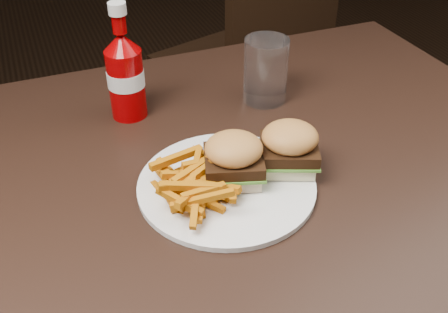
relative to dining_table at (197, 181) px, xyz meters
name	(u,v)px	position (x,y,z in m)	size (l,w,h in m)	color
dining_table	(197,181)	(0.00, 0.00, 0.00)	(1.20, 0.80, 0.04)	black
chair_far	(239,65)	(0.46, 0.89, -0.30)	(0.45, 0.45, 0.04)	black
plate	(227,185)	(0.03, -0.06, 0.03)	(0.26, 0.26, 0.01)	white
sandwich_half_a	(233,173)	(0.04, -0.05, 0.04)	(0.07, 0.07, 0.02)	beige
sandwich_half_b	(288,161)	(0.13, -0.06, 0.04)	(0.07, 0.07, 0.02)	beige
fries_pile	(197,180)	(-0.02, -0.06, 0.05)	(0.12, 0.12, 0.05)	#C36400
ketchup_bottle	(127,84)	(-0.05, 0.20, 0.08)	(0.06, 0.06, 0.12)	#8E0002
tumbler	(266,72)	(0.19, 0.16, 0.08)	(0.08, 0.08, 0.12)	white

